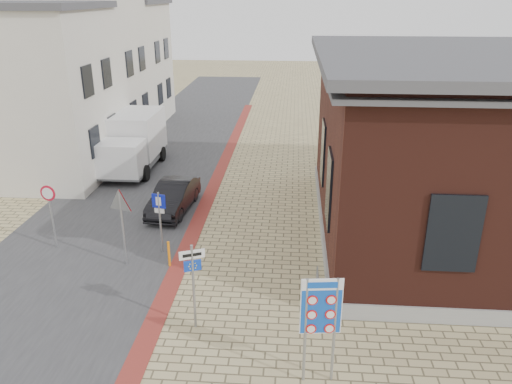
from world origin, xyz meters
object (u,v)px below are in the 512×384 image
(sedan, at_px, (174,197))
(border_sign, at_px, (321,309))
(box_truck, at_px, (134,142))
(bollard, at_px, (169,254))
(essen_sign, at_px, (193,274))
(parking_sign, at_px, (160,212))

(sedan, height_order, border_sign, border_sign)
(box_truck, relative_size, bollard, 5.84)
(essen_sign, relative_size, bollard, 2.72)
(box_truck, height_order, essen_sign, box_truck)
(bollard, bearing_deg, parking_sign, 116.72)
(box_truck, xyz_separation_m, essen_sign, (5.70, -13.11, 0.22))
(sedan, distance_m, parking_sign, 3.79)
(box_truck, bearing_deg, parking_sign, -67.45)
(border_sign, bearing_deg, box_truck, 114.63)
(box_truck, relative_size, essen_sign, 2.14)
(sedan, height_order, bollard, sedan)
(sedan, relative_size, essen_sign, 1.50)
(sedan, height_order, essen_sign, essen_sign)
(box_truck, bearing_deg, sedan, -58.01)
(sedan, relative_size, box_truck, 0.70)
(border_sign, relative_size, bollard, 2.99)
(sedan, xyz_separation_m, bollard, (0.92, -4.65, -0.16))
(border_sign, height_order, bollard, border_sign)
(sedan, distance_m, box_truck, 6.25)
(parking_sign, relative_size, bollard, 2.45)
(box_truck, height_order, bollard, box_truck)
(sedan, xyz_separation_m, border_sign, (5.72, -9.65, 1.38))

